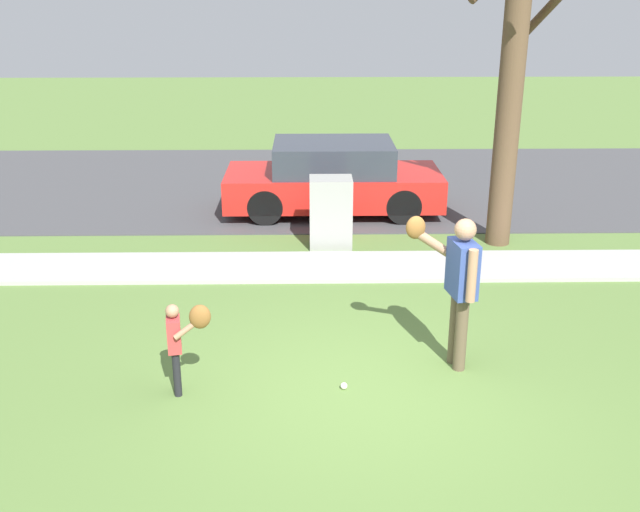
# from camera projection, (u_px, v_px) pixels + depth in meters

# --- Properties ---
(ground_plane) EXTENTS (48.00, 48.00, 0.00)m
(ground_plane) POSITION_uv_depth(u_px,v_px,m) (346.00, 271.00, 11.18)
(ground_plane) COLOR #567538
(sidewalk_strip) EXTENTS (36.00, 1.20, 0.06)m
(sidewalk_strip) POSITION_uv_depth(u_px,v_px,m) (346.00, 267.00, 11.26)
(sidewalk_strip) COLOR #A3A39E
(sidewalk_strip) RESTS_ON ground
(road_surface) EXTENTS (36.00, 6.80, 0.02)m
(road_surface) POSITION_uv_depth(u_px,v_px,m) (335.00, 184.00, 15.95)
(road_surface) COLOR #424244
(road_surface) RESTS_ON ground
(person_adult) EXTENTS (0.78, 0.62, 1.76)m
(person_adult) POSITION_uv_depth(u_px,v_px,m) (458.00, 278.00, 8.07)
(person_adult) COLOR brown
(person_adult) RESTS_ON ground
(person_child) EXTENTS (0.51, 0.37, 1.07)m
(person_child) POSITION_uv_depth(u_px,v_px,m) (181.00, 336.00, 7.60)
(person_child) COLOR black
(person_child) RESTS_ON ground
(baseball) EXTENTS (0.07, 0.07, 0.07)m
(baseball) POSITION_uv_depth(u_px,v_px,m) (344.00, 386.00, 7.93)
(baseball) COLOR white
(baseball) RESTS_ON ground
(utility_cabinet) EXTENTS (0.69, 0.53, 1.16)m
(utility_cabinet) POSITION_uv_depth(u_px,v_px,m) (331.00, 212.00, 12.02)
(utility_cabinet) COLOR gray
(utility_cabinet) RESTS_ON ground
(street_tree_near) EXTENTS (1.85, 1.89, 5.79)m
(street_tree_near) POSITION_uv_depth(u_px,v_px,m) (514.00, 55.00, 11.30)
(street_tree_near) COLOR brown
(street_tree_near) RESTS_ON ground
(parked_hatchback_red) EXTENTS (4.00, 1.75, 1.33)m
(parked_hatchback_red) POSITION_uv_depth(u_px,v_px,m) (333.00, 178.00, 13.79)
(parked_hatchback_red) COLOR red
(parked_hatchback_red) RESTS_ON road_surface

